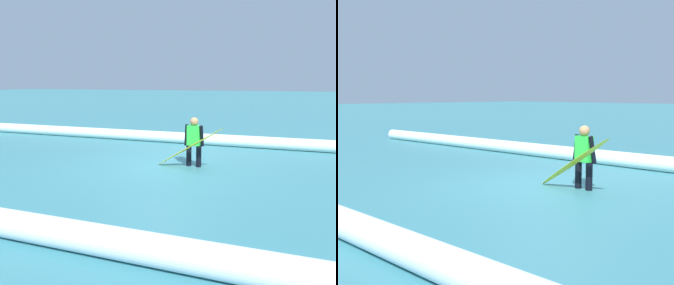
% 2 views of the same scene
% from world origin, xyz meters
% --- Properties ---
extents(ground_plane, '(166.34, 166.34, 0.00)m').
position_xyz_m(ground_plane, '(0.00, 0.00, 0.00)').
color(ground_plane, teal).
extents(surfer, '(0.52, 0.24, 1.31)m').
position_xyz_m(surfer, '(-0.85, -0.24, 0.72)').
color(surfer, black).
rests_on(surfer, ground_plane).
extents(surfboard, '(1.91, 0.56, 1.17)m').
position_xyz_m(surfboard, '(-0.83, 0.09, 0.57)').
color(surfboard, yellow).
rests_on(surfboard, ground_plane).
extents(wave_crest_foreground, '(17.77, 1.00, 0.40)m').
position_xyz_m(wave_crest_foreground, '(2.46, -3.29, 0.20)').
color(wave_crest_foreground, white).
rests_on(wave_crest_foreground, ground_plane).
extents(wave_crest_midground, '(14.58, 0.84, 0.41)m').
position_xyz_m(wave_crest_midground, '(-2.91, 4.60, 0.20)').
color(wave_crest_midground, white).
rests_on(wave_crest_midground, ground_plane).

